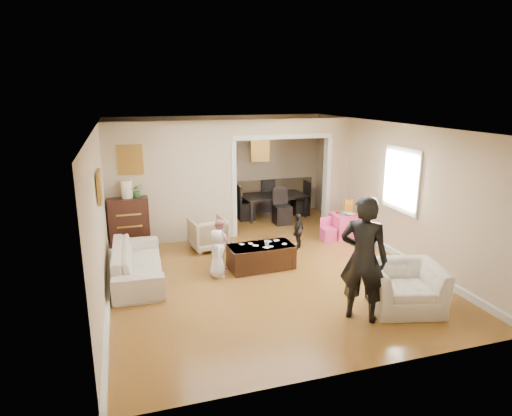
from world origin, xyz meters
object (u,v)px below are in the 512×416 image
object	(u,v)px
dresser	(129,224)
sofa	(137,262)
armchair_front	(404,287)
armchair_back	(208,234)
adult_person	(363,259)
coffee_table	(261,257)
coffee_cup	(267,243)
cyan_cup	(342,213)
dining_table	(274,206)
child_kneel_a	(217,253)
child_kneel_b	(220,243)
table_lamp	(127,189)
child_toddler	(298,231)
play_table	(345,226)

from	to	relation	value
dresser	sofa	bearing A→B (deg)	-87.19
armchair_front	dresser	size ratio (longest dim) A/B	0.96
armchair_back	adult_person	xyz separation A→B (m)	(1.54, -3.50, 0.59)
coffee_table	coffee_cup	world-z (taller)	coffee_cup
cyan_cup	dining_table	world-z (taller)	cyan_cup
child_kneel_a	sofa	bearing A→B (deg)	83.33
sofa	child_kneel_b	distance (m)	1.52
armchair_back	child_kneel_a	world-z (taller)	child_kneel_a
cyan_cup	armchair_front	bearing A→B (deg)	-101.38
armchair_front	table_lamp	xyz separation A→B (m)	(-3.87, 3.89, 0.93)
dining_table	child_toddler	world-z (taller)	child_toddler
sofa	table_lamp	bearing A→B (deg)	4.44
child_kneel_a	cyan_cup	bearing A→B (deg)	-61.48
child_toddler	sofa	bearing A→B (deg)	-33.35
table_lamp	cyan_cup	distance (m)	4.62
armchair_front	play_table	world-z (taller)	armchair_front
cyan_cup	child_toddler	xyz separation A→B (m)	(-1.19, -0.35, -0.20)
child_kneel_b	adult_person	bearing A→B (deg)	-172.40
dining_table	child_toddler	xyz separation A→B (m)	(-0.30, -2.41, 0.08)
table_lamp	child_kneel_a	xyz separation A→B (m)	(1.43, -1.93, -0.84)
dresser	child_toddler	world-z (taller)	dresser
coffee_table	child_kneel_a	size ratio (longest dim) A/B	1.36
child_toddler	coffee_cup	bearing A→B (deg)	-3.42
armchair_back	armchair_front	bearing A→B (deg)	116.45
sofa	dining_table	size ratio (longest dim) A/B	1.24
armchair_back	cyan_cup	xyz separation A→B (m)	(2.97, -0.20, 0.24)
armchair_front	adult_person	world-z (taller)	adult_person
cyan_cup	sofa	bearing A→B (deg)	-168.13
sofa	cyan_cup	xyz separation A→B (m)	(4.44, 0.93, 0.27)
dining_table	armchair_back	bearing A→B (deg)	-142.69
armchair_front	coffee_table	xyz separation A→B (m)	(-1.59, 2.11, -0.12)
sofa	coffee_table	bearing A→B (deg)	-92.69
sofa	play_table	distance (m)	4.65
child_kneel_b	coffee_cup	bearing A→B (deg)	-137.15
coffee_cup	child_kneel_b	bearing A→B (deg)	156.37
coffee_cup	adult_person	distance (m)	2.30
sofa	adult_person	bearing A→B (deg)	-126.49
coffee_table	child_kneel_a	xyz separation A→B (m)	(-0.85, -0.15, 0.21)
armchair_back	coffee_table	distance (m)	1.50
child_kneel_a	child_kneel_b	world-z (taller)	child_kneel_b
adult_person	child_toddler	xyz separation A→B (m)	(0.24, 2.95, -0.54)
coffee_cup	cyan_cup	bearing A→B (deg)	28.29
armchair_front	play_table	bearing A→B (deg)	91.26
dresser	play_table	size ratio (longest dim) A/B	1.96
coffee_table	dining_table	xyz separation A→B (m)	(1.35, 3.16, 0.07)
sofa	play_table	bearing A→B (deg)	-76.16
dresser	coffee_cup	distance (m)	3.01
coffee_table	cyan_cup	world-z (taller)	cyan_cup
dining_table	table_lamp	bearing A→B (deg)	-163.59
coffee_cup	child_kneel_a	size ratio (longest dim) A/B	0.12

